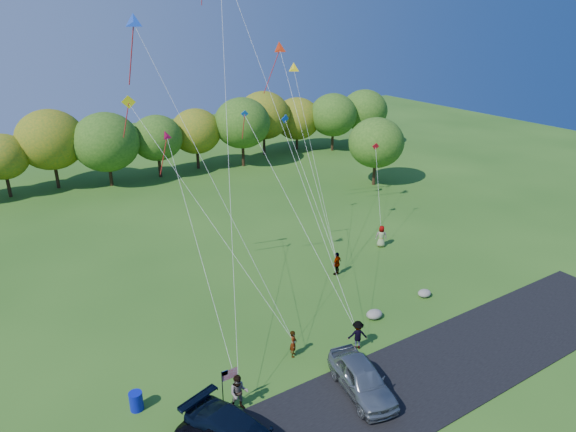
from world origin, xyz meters
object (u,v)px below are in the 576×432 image
Objects in this scene: flyer_b at (239,393)px; flyer_c at (358,335)px; minivan_silver at (362,379)px; flyer_a at (293,343)px; flyer_d at (337,263)px; flyer_e at (381,236)px; trash_barrel at (136,401)px.

flyer_b reaches higher than flyer_c.
flyer_a is at bearing 117.62° from minivan_silver.
flyer_d is 6.26m from flyer_e.
flyer_e is (13.86, 8.17, 0.09)m from flyer_a.
flyer_d reaches higher than trash_barrel.
flyer_a is 0.90× the size of flyer_e.
flyer_b is 4.99m from trash_barrel.
flyer_e is at bearing 18.61° from trash_barrel.
flyer_a is 3.72m from flyer_c.
flyer_c is at bearing 29.83° from flyer_b.
minivan_silver is 2.67× the size of flyer_e.
flyer_a is (-1.25, 4.36, -0.07)m from minivan_silver.
flyer_b is at bearing 10.60° from flyer_d.
flyer_d reaches higher than minivan_silver.
flyer_b is 1.08× the size of flyer_d.
flyer_e is at bearing 53.97° from flyer_b.
flyer_e is at bearing 56.48° from minivan_silver.
flyer_a is at bearing -3.85° from trash_barrel.
flyer_d is at bearing 58.88° from flyer_b.
minivan_silver is at bearing 79.96° from flyer_c.
flyer_e reaches higher than trash_barrel.
flyer_e reaches higher than minivan_silver.
trash_barrel is (-9.91, 4.95, -0.40)m from minivan_silver.
trash_barrel is (-8.66, 0.58, -0.32)m from flyer_a.
flyer_b is (-4.46, -2.06, 0.15)m from flyer_a.
minivan_silver is 4.54m from flyer_a.
flyer_b is at bearing -32.11° from trash_barrel.
flyer_d is at bearing 69.75° from minivan_silver.
flyer_c is at bearing 65.23° from minivan_silver.
minivan_silver reaches higher than flyer_a.
flyer_a is 0.91× the size of flyer_d.
flyer_d is (4.42, 7.65, 0.01)m from flyer_c.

